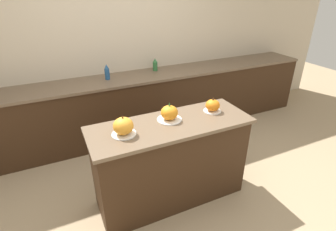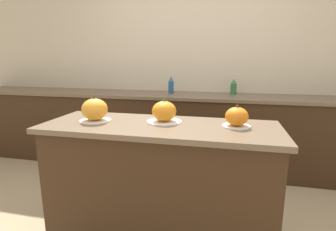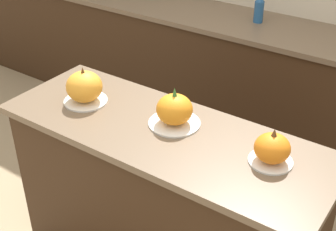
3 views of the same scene
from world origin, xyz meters
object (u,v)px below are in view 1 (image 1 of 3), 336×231
object	(u,v)px
pumpkin_cake_center	(169,113)
bottle_short	(155,65)
pumpkin_cake_left	(123,127)
pumpkin_cake_right	(213,106)
bottle_tall	(107,72)

from	to	relation	value
pumpkin_cake_center	bottle_short	world-z (taller)	bottle_short
pumpkin_cake_left	pumpkin_cake_right	world-z (taller)	pumpkin_cake_left
pumpkin_cake_left	bottle_short	world-z (taller)	bottle_short
pumpkin_cake_left	bottle_short	size ratio (longest dim) A/B	1.17
pumpkin_cake_center	bottle_tall	size ratio (longest dim) A/B	1.14
pumpkin_cake_center	pumpkin_cake_right	world-z (taller)	pumpkin_cake_center
pumpkin_cake_left	pumpkin_cake_right	size ratio (longest dim) A/B	1.19
pumpkin_cake_right	bottle_short	xyz separation A→B (m)	(0.00, 1.54, 0.03)
pumpkin_cake_center	bottle_tall	world-z (taller)	bottle_tall
pumpkin_cake_center	bottle_short	xyz separation A→B (m)	(0.48, 1.52, 0.02)
pumpkin_cake_left	bottle_short	xyz separation A→B (m)	(0.96, 1.60, 0.01)
pumpkin_cake_left	pumpkin_cake_center	size ratio (longest dim) A/B	0.90
pumpkin_cake_right	pumpkin_cake_center	bearing A→B (deg)	177.95
bottle_tall	bottle_short	size ratio (longest dim) A/B	1.14
pumpkin_cake_left	bottle_short	bearing A→B (deg)	59.04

